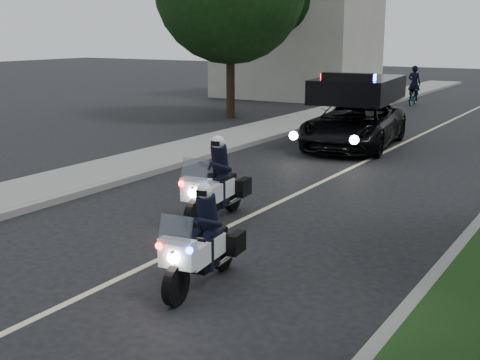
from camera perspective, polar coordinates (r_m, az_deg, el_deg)
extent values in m
plane|color=black|center=(9.83, -10.99, -8.77)|extent=(120.00, 120.00, 0.00)
cube|color=gray|center=(19.94, -0.39, 2.90)|extent=(0.20, 60.00, 0.15)
cube|color=gray|center=(20.53, -3.00, 3.20)|extent=(2.00, 60.00, 0.16)
cube|color=#A8A396|center=(36.48, 5.13, 12.93)|extent=(8.00, 6.00, 7.00)
cube|color=#BFB78C|center=(18.17, 10.67, 1.43)|extent=(0.12, 50.00, 0.01)
imported|color=black|center=(20.83, 10.12, 2.93)|extent=(3.09, 5.58, 2.59)
imported|color=black|center=(33.51, 15.22, 6.51)|extent=(0.66, 1.59, 0.81)
imported|color=black|center=(33.51, 15.22, 6.51)|extent=(0.67, 0.47, 1.77)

